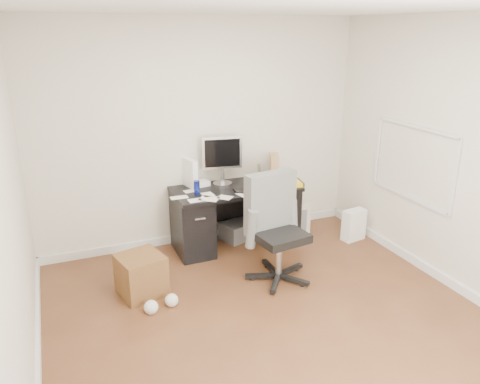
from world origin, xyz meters
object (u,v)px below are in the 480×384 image
object	(u,v)px
desk	(236,214)
wicker_basket	(141,275)
lcd_monitor	(222,160)
keyboard	(250,189)
pc_tower	(295,215)
office_chair	(280,230)

from	to	relation	value
desk	wicker_basket	size ratio (longest dim) A/B	3.59
lcd_monitor	keyboard	distance (m)	0.49
lcd_monitor	wicker_basket	distance (m)	1.70
pc_tower	wicker_basket	size ratio (longest dim) A/B	1.16
office_chair	pc_tower	bearing A→B (deg)	45.68
keyboard	office_chair	world-z (taller)	office_chair
desk	lcd_monitor	distance (m)	0.68
lcd_monitor	office_chair	distance (m)	1.24
office_chair	wicker_basket	xyz separation A→B (m)	(-1.41, 0.27, -0.36)
lcd_monitor	pc_tower	distance (m)	1.26
keyboard	pc_tower	bearing A→B (deg)	21.07
desk	keyboard	world-z (taller)	keyboard
desk	office_chair	size ratio (longest dim) A/B	1.31
office_chair	pc_tower	size ratio (longest dim) A/B	2.36
desk	lcd_monitor	size ratio (longest dim) A/B	2.47
keyboard	pc_tower	size ratio (longest dim) A/B	0.78
desk	pc_tower	xyz separation A→B (m)	(0.86, 0.06, -0.16)
keyboard	wicker_basket	xyz separation A→B (m)	(-1.42, -0.53, -0.55)
pc_tower	wicker_basket	bearing A→B (deg)	-156.47
keyboard	office_chair	size ratio (longest dim) A/B	0.33
desk	office_chair	xyz separation A→B (m)	(0.10, -0.97, 0.17)
lcd_monitor	office_chair	size ratio (longest dim) A/B	0.53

